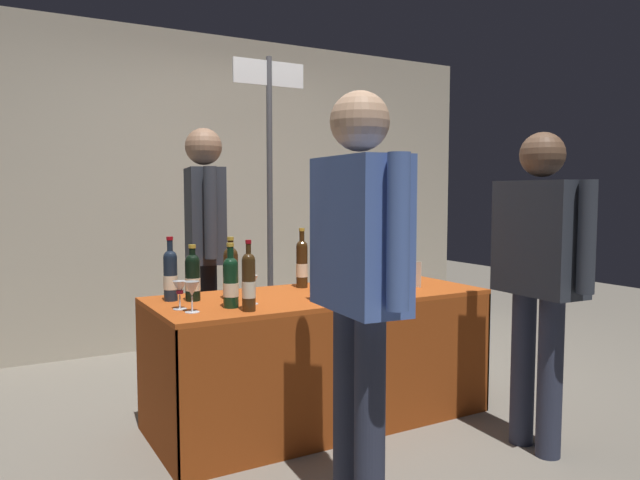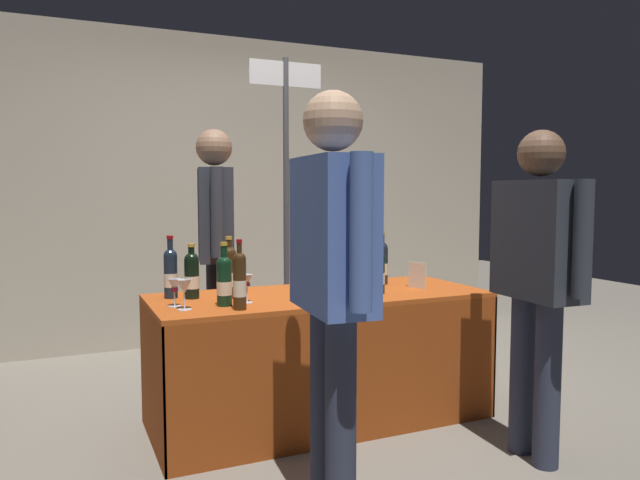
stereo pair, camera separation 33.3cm
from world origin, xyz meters
TOP-DOWN VIEW (x-y plane):
  - ground_plane at (0.00, 0.00)m, footprint 12.00×12.00m
  - back_partition at (0.00, 2.07)m, footprint 5.42×0.12m
  - tasting_table at (0.00, 0.00)m, footprint 1.86×0.76m
  - featured_wine_bottle at (-0.50, 0.07)m, footprint 0.08×0.08m
  - display_bottle_0 at (-0.79, 0.19)m, footprint 0.07×0.07m
  - display_bottle_1 at (-0.58, -0.14)m, footprint 0.08×0.08m
  - display_bottle_2 at (-0.69, 0.13)m, footprint 0.08×0.08m
  - display_bottle_3 at (0.18, 0.17)m, footprint 0.07×0.07m
  - display_bottle_4 at (0.48, 0.16)m, footprint 0.08×0.08m
  - display_bottle_5 at (-0.54, -0.27)m, footprint 0.07×0.07m
  - display_bottle_6 at (0.30, -0.13)m, footprint 0.07×0.07m
  - display_bottle_7 at (0.01, 0.23)m, footprint 0.07×0.07m
  - wine_glass_near_vendor at (-0.79, -0.16)m, footprint 0.07×0.07m
  - wine_glass_mid at (-0.82, -0.06)m, footprint 0.07×0.07m
  - wine_glass_near_taster at (-0.46, -0.11)m, footprint 0.06×0.06m
  - flower_vase at (-0.11, -0.20)m, footprint 0.10×0.09m
  - brochure_stand at (0.60, -0.06)m, footprint 0.05×0.12m
  - vendor_presenter at (-0.39, 0.80)m, footprint 0.29×0.60m
  - taster_foreground_right at (0.74, -0.88)m, footprint 0.24×0.62m
  - taster_foreground_left at (-0.37, -0.96)m, footprint 0.25×0.64m
  - booth_signpost at (0.26, 1.23)m, footprint 0.57×0.04m

SIDE VIEW (x-z plane):
  - ground_plane at x=0.00m, z-range 0.00..0.00m
  - tasting_table at x=0.00m, z-range 0.15..0.88m
  - brochure_stand at x=0.60m, z-range 0.73..0.88m
  - wine_glass_mid at x=-0.82m, z-range 0.76..0.89m
  - wine_glass_near_taster at x=-0.46m, z-range 0.76..0.91m
  - wine_glass_near_vendor at x=-0.79m, z-range 0.76..0.91m
  - display_bottle_6 at x=0.30m, z-range 0.70..1.00m
  - flower_vase at x=-0.11m, z-range 0.65..1.06m
  - display_bottle_2 at x=-0.69m, z-range 0.71..1.00m
  - display_bottle_3 at x=0.18m, z-range 0.70..1.01m
  - display_bottle_1 at x=-0.58m, z-range 0.70..1.02m
  - display_bottle_4 at x=0.48m, z-range 0.70..1.03m
  - display_bottle_0 at x=-0.79m, z-range 0.70..1.03m
  - featured_wine_bottle at x=-0.50m, z-range 0.70..1.04m
  - display_bottle_5 at x=-0.54m, z-range 0.70..1.04m
  - display_bottle_7 at x=0.01m, z-range 0.70..1.05m
  - taster_foreground_right at x=0.74m, z-range 0.16..1.74m
  - taster_foreground_left at x=-0.37m, z-range 0.18..1.86m
  - vendor_presenter at x=-0.39m, z-range 0.18..1.87m
  - back_partition at x=0.00m, z-range 0.00..2.60m
  - booth_signpost at x=0.26m, z-range 0.28..2.57m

